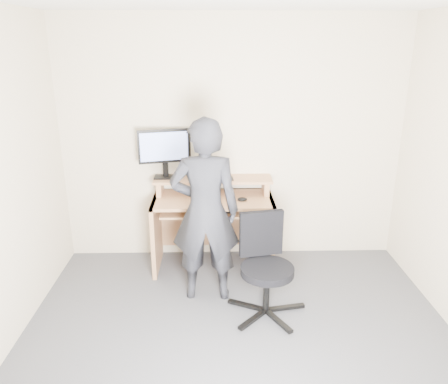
{
  "coord_description": "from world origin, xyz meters",
  "views": [
    {
      "loc": [
        -0.19,
        -2.64,
        2.23
      ],
      "look_at": [
        -0.1,
        1.05,
        0.95
      ],
      "focal_mm": 35.0,
      "sensor_mm": 36.0,
      "label": 1
    }
  ],
  "objects_px": {
    "office_chair": "(265,262)",
    "desk": "(213,214)",
    "monitor": "(164,149)",
    "person": "(205,212)"
  },
  "relations": [
    {
      "from": "office_chair",
      "to": "desk",
      "type": "bearing_deg",
      "value": 105.28
    },
    {
      "from": "desk",
      "to": "monitor",
      "type": "distance_m",
      "value": 0.82
    },
    {
      "from": "monitor",
      "to": "office_chair",
      "type": "xyz_separation_m",
      "value": [
        0.92,
        -0.99,
        -0.74
      ]
    },
    {
      "from": "office_chair",
      "to": "person",
      "type": "xyz_separation_m",
      "value": [
        -0.5,
        0.25,
        0.36
      ]
    },
    {
      "from": "person",
      "to": "desk",
      "type": "bearing_deg",
      "value": -95.34
    },
    {
      "from": "monitor",
      "to": "office_chair",
      "type": "height_order",
      "value": "monitor"
    },
    {
      "from": "office_chair",
      "to": "person",
      "type": "relative_size",
      "value": 0.51
    },
    {
      "from": "monitor",
      "to": "person",
      "type": "relative_size",
      "value": 0.31
    },
    {
      "from": "desk",
      "to": "office_chair",
      "type": "relative_size",
      "value": 1.41
    },
    {
      "from": "desk",
      "to": "monitor",
      "type": "xyz_separation_m",
      "value": [
        -0.48,
        0.09,
        0.66
      ]
    }
  ]
}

